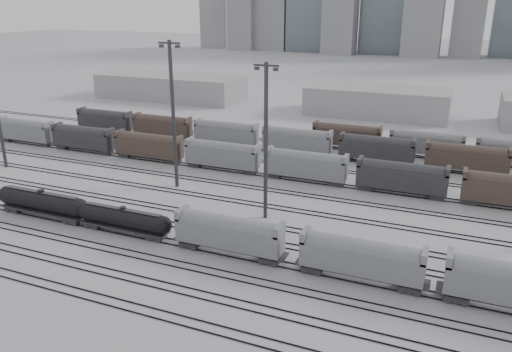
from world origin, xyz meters
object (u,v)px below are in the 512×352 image
at_px(hopper_car_a, 229,232).
at_px(tank_car_b, 124,219).
at_px(light_mast_c, 266,139).
at_px(hopper_car_b, 362,257).
at_px(tank_car_a, 42,202).

bearing_deg(hopper_car_a, tank_car_b, 180.00).
bearing_deg(tank_car_b, light_mast_c, 37.77).
xyz_separation_m(tank_car_b, hopper_car_a, (16.50, 0.00, 0.99)).
distance_m(hopper_car_a, hopper_car_b, 17.05).
xyz_separation_m(hopper_car_a, hopper_car_b, (17.05, 0.00, -0.01)).
bearing_deg(hopper_car_a, light_mast_c, 90.15).
height_order(tank_car_a, hopper_car_b, hopper_car_b).
distance_m(tank_car_a, hopper_car_a, 31.48).
height_order(tank_car_b, light_mast_c, light_mast_c).
bearing_deg(tank_car_a, tank_car_b, 0.00).
xyz_separation_m(tank_car_b, light_mast_c, (16.47, 12.76, 10.17)).
relative_size(tank_car_b, hopper_car_b, 1.07).
xyz_separation_m(tank_car_a, hopper_car_b, (48.53, 0.00, 0.77)).
height_order(hopper_car_a, hopper_car_b, hopper_car_a).
bearing_deg(light_mast_c, tank_car_b, -142.23).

